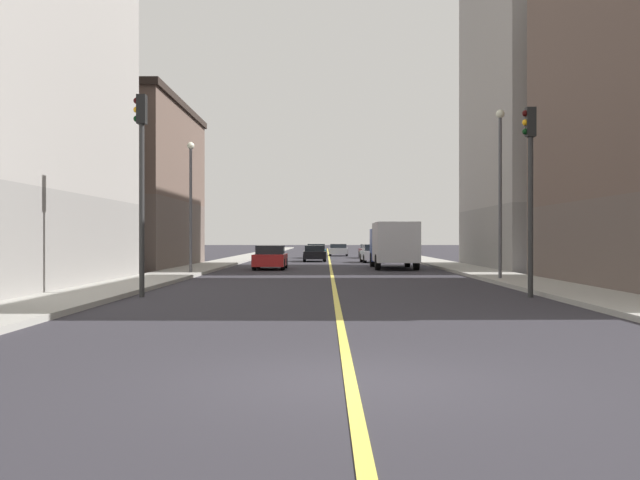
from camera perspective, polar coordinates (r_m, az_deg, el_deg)
ground_plane at (r=9.57m, az=2.34°, el=-10.78°), size 400.00×400.00×0.00m
sidewalk_left at (r=58.97m, az=8.25°, el=-1.58°), size 2.60×168.00×0.15m
sidewalk_right at (r=58.88m, az=-6.77°, el=-1.58°), size 2.60×168.00×0.15m
lane_center_stripe at (r=58.42m, az=0.74°, el=-1.66°), size 0.16×154.00×0.01m
building_left_mid at (r=47.46m, az=17.94°, el=10.03°), size 9.80×15.11×19.95m
building_right_midblock at (r=47.67m, az=-15.97°, el=4.00°), size 9.80×15.63×10.08m
traffic_light_left_near at (r=23.88m, az=15.77°, el=4.87°), size 0.40×0.32×5.84m
traffic_light_right_near at (r=23.76m, az=-13.51°, el=5.47°), size 0.40×0.32×6.25m
street_lamp_left_near at (r=32.16m, az=13.62°, el=4.78°), size 0.36×0.36×7.06m
street_lamp_right_near at (r=37.46m, az=-9.86°, el=3.62°), size 0.36×0.36×6.44m
car_teal at (r=69.17m, az=-0.29°, el=-0.86°), size 1.91×4.45×1.31m
car_black at (r=58.91m, az=-0.43°, el=-1.04°), size 1.87×4.63×1.26m
car_silver at (r=77.63m, az=1.42°, el=-0.76°), size 2.03×4.25×1.24m
car_white at (r=56.46m, az=4.12°, el=-1.04°), size 1.95×4.25×1.37m
car_red at (r=43.84m, az=-3.82°, el=-1.38°), size 1.86×4.44×1.40m
car_maroon at (r=69.43m, az=3.86°, el=-0.85°), size 2.04×4.05×1.28m
box_truck at (r=45.02m, az=5.65°, el=-0.26°), size 2.51×7.52×2.75m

